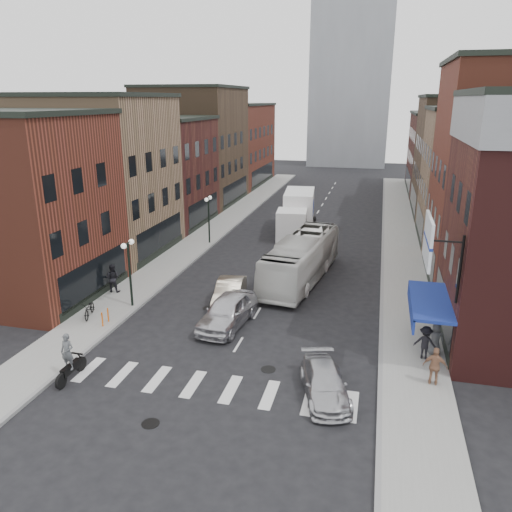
{
  "coord_description": "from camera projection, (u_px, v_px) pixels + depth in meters",
  "views": [
    {
      "loc": [
        6.34,
        -20.8,
        11.86
      ],
      "look_at": [
        -0.57,
        6.99,
        2.83
      ],
      "focal_mm": 35.0,
      "sensor_mm": 36.0,
      "label": 1
    }
  ],
  "objects": [
    {
      "name": "crosswalk_stripes",
      "position": [
        213.0,
        387.0,
        21.5
      ],
      "size": [
        12.0,
        2.2,
        0.01
      ],
      "primitive_type": "cube",
      "color": "silver",
      "rests_on": "ground"
    },
    {
      "name": "bike_rack",
      "position": [
        105.0,
        317.0,
        27.06
      ],
      "size": [
        0.08,
        0.68,
        0.8
      ],
      "color": "#D8590C",
      "rests_on": "sidewalk_left"
    },
    {
      "name": "streetlamp_far",
      "position": [
        209.0,
        211.0,
        41.76
      ],
      "size": [
        0.32,
        1.22,
        4.11
      ],
      "color": "black",
      "rests_on": "ground"
    },
    {
      "name": "bldg_left_mid_b",
      "position": [
        154.0,
        171.0,
        48.39
      ],
      "size": [
        10.3,
        10.2,
        10.3
      ],
      "color": "#401716",
      "rests_on": "ground"
    },
    {
      "name": "ped_right_b",
      "position": [
        435.0,
        366.0,
        21.19
      ],
      "size": [
        1.06,
        0.61,
        1.72
      ],
      "primitive_type": "imported",
      "rotation": [
        0.0,
        0.0,
        3.03
      ],
      "color": "#93664B",
      "rests_on": "sidewalk_right"
    },
    {
      "name": "ground",
      "position": [
        233.0,
        354.0,
        24.28
      ],
      "size": [
        160.0,
        160.0,
        0.0
      ],
      "primitive_type": "plane",
      "color": "black",
      "rests_on": "ground"
    },
    {
      "name": "distant_tower",
      "position": [
        355.0,
        22.0,
        88.94
      ],
      "size": [
        14.0,
        14.0,
        50.0
      ],
      "primitive_type": "cube",
      "color": "#9399A0",
      "rests_on": "ground"
    },
    {
      "name": "curb_right",
      "position": [
        383.0,
        243.0,
        43.03
      ],
      "size": [
        0.2,
        74.0,
        0.16
      ],
      "primitive_type": "cube",
      "color": "gray",
      "rests_on": "ground"
    },
    {
      "name": "ped_left_solo",
      "position": [
        113.0,
        278.0,
        31.47
      ],
      "size": [
        0.94,
        0.61,
        1.83
      ],
      "primitive_type": "imported",
      "rotation": [
        0.0,
        0.0,
        3.25
      ],
      "color": "black",
      "rests_on": "sidewalk_left"
    },
    {
      "name": "bldg_right_far_b",
      "position": [
        450.0,
        153.0,
        64.63
      ],
      "size": [
        10.3,
        16.2,
        10.3
      ],
      "color": "#401716",
      "rests_on": "ground"
    },
    {
      "name": "sidewalk_right",
      "position": [
        401.0,
        243.0,
        42.66
      ],
      "size": [
        3.0,
        74.0,
        0.15
      ],
      "primitive_type": "cube",
      "color": "gray",
      "rests_on": "ground"
    },
    {
      "name": "ped_right_c",
      "position": [
        435.0,
        338.0,
        23.76
      ],
      "size": [
        0.84,
        0.6,
        1.63
      ],
      "primitive_type": "imported",
      "rotation": [
        0.0,
        0.0,
        3.04
      ],
      "color": "slate",
      "rests_on": "sidewalk_right"
    },
    {
      "name": "transit_bus",
      "position": [
        302.0,
        259.0,
        33.72
      ],
      "size": [
        4.02,
        11.33,
        3.09
      ],
      "primitive_type": "imported",
      "rotation": [
        0.0,
        0.0,
        -0.13
      ],
      "color": "silver",
      "rests_on": "ground"
    },
    {
      "name": "awning_blue",
      "position": [
        426.0,
        302.0,
        23.75
      ],
      "size": [
        1.8,
        5.0,
        0.78
      ],
      "color": "navy",
      "rests_on": "ground"
    },
    {
      "name": "streetlamp_near",
      "position": [
        129.0,
        261.0,
        28.81
      ],
      "size": [
        0.32,
        1.22,
        4.11
      ],
      "color": "black",
      "rests_on": "ground"
    },
    {
      "name": "sidewalk_left",
      "position": [
        212.0,
        231.0,
        46.57
      ],
      "size": [
        3.0,
        74.0,
        0.15
      ],
      "primitive_type": "cube",
      "color": "gray",
      "rests_on": "ground"
    },
    {
      "name": "curb_left",
      "position": [
        228.0,
        233.0,
        46.25
      ],
      "size": [
        0.2,
        74.0,
        0.16
      ],
      "primitive_type": "cube",
      "color": "gray",
      "rests_on": "ground"
    },
    {
      "name": "box_truck",
      "position": [
        297.0,
        213.0,
        45.7
      ],
      "size": [
        3.19,
        8.77,
        3.72
      ],
      "rotation": [
        0.0,
        0.0,
        0.11
      ],
      "color": "white",
      "rests_on": "ground"
    },
    {
      "name": "parked_bicycle",
      "position": [
        89.0,
        309.0,
        27.98
      ],
      "size": [
        1.11,
        1.87,
        0.93
      ],
      "primitive_type": "imported",
      "rotation": [
        0.0,
        0.0,
        0.3
      ],
      "color": "black",
      "rests_on": "sidewalk_left"
    },
    {
      "name": "bldg_left_mid_a",
      "position": [
        98.0,
        176.0,
        38.83
      ],
      "size": [
        10.3,
        10.2,
        12.3
      ],
      "color": "#826548",
      "rests_on": "ground"
    },
    {
      "name": "bldg_right_far_a",
      "position": [
        468.0,
        157.0,
        51.37
      ],
      "size": [
        10.3,
        12.2,
        12.3
      ],
      "color": "#483524",
      "rests_on": "ground"
    },
    {
      "name": "sedan_left_near",
      "position": [
        227.0,
        311.0,
        27.07
      ],
      "size": [
        2.59,
        5.23,
        1.72
      ],
      "primitive_type": "imported",
      "rotation": [
        0.0,
        0.0,
        -0.12
      ],
      "color": "silver",
      "rests_on": "ground"
    },
    {
      "name": "curb_car",
      "position": [
        325.0,
        383.0,
        20.65
      ],
      "size": [
        2.85,
        4.53,
        1.22
      ],
      "primitive_type": "imported",
      "rotation": [
        0.0,
        0.0,
        0.29
      ],
      "color": "#B6B7BC",
      "rests_on": "ground"
    },
    {
      "name": "ped_right_a",
      "position": [
        425.0,
        342.0,
        23.36
      ],
      "size": [
        1.14,
        0.74,
        1.63
      ],
      "primitive_type": "imported",
      "rotation": [
        0.0,
        0.0,
        2.92
      ],
      "color": "black",
      "rests_on": "sidewalk_right"
    },
    {
      "name": "motorcycle_rider",
      "position": [
        69.0,
        359.0,
        21.75
      ],
      "size": [
        0.62,
        2.18,
        2.23
      ],
      "rotation": [
        0.0,
        0.0,
        -0.02
      ],
      "color": "black",
      "rests_on": "ground"
    },
    {
      "name": "bldg_left_far_a",
      "position": [
        194.0,
        146.0,
        58.12
      ],
      "size": [
        10.3,
        12.2,
        13.3
      ],
      "color": "#483524",
      "rests_on": "ground"
    },
    {
      "name": "bldg_left_near",
      "position": [
        15.0,
        206.0,
        30.19
      ],
      "size": [
        10.3,
        9.2,
        11.3
      ],
      "color": "maroon",
      "rests_on": "ground"
    },
    {
      "name": "sedan_left_far",
      "position": [
        230.0,
        292.0,
        30.06
      ],
      "size": [
        2.1,
        4.57,
        1.45
      ],
      "primitive_type": "imported",
      "rotation": [
        0.0,
        0.0,
        0.13
      ],
      "color": "#B2A791",
      "rests_on": "ground"
    },
    {
      "name": "billboard_sign",
      "position": [
        430.0,
        242.0,
        20.92
      ],
      "size": [
        1.52,
        3.0,
        3.7
      ],
      "color": "black",
      "rests_on": "ground"
    },
    {
      "name": "bldg_left_far_b",
      "position": [
        229.0,
        144.0,
        71.38
      ],
      "size": [
        10.3,
        16.2,
        11.3
      ],
      "color": "maroon",
      "rests_on": "ground"
    },
    {
      "name": "bldg_right_mid_b",
      "position": [
        487.0,
        177.0,
        41.34
      ],
      "size": [
        10.3,
        10.2,
        11.3
      ],
      "color": "#826548",
      "rests_on": "ground"
    }
  ]
}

